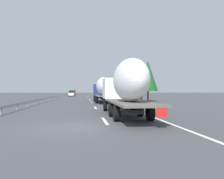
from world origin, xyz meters
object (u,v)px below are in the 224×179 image
truck_lead (103,88)px  road_sign (106,89)px  car_red_compact (74,93)px  truck_trailing (126,85)px  car_white_van (71,93)px

truck_lead → road_sign: size_ratio=4.01×
truck_lead → road_sign: bearing=-7.7°
truck_lead → car_red_compact: bearing=6.9°
truck_trailing → car_red_compact: size_ratio=3.03×
truck_trailing → car_white_van: 56.24m
truck_trailing → road_sign: size_ratio=3.78×
road_sign → truck_lead: bearing=172.3°
car_white_van → road_sign: 17.47m
car_white_van → truck_lead: bearing=-169.2°
truck_trailing → car_red_compact: truck_trailing is taller
car_white_van → car_red_compact: bearing=0.6°
truck_lead → car_red_compact: size_ratio=3.21×
car_red_compact → truck_trailing: bearing=-174.7°
car_white_van → car_red_compact: 22.86m
truck_trailing → road_sign: (41.61, -3.10, -0.10)m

